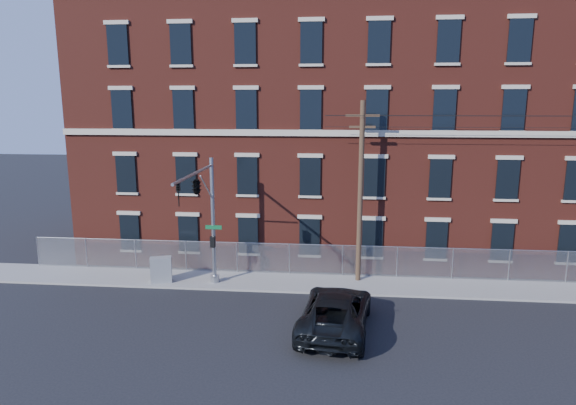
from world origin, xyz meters
The scene contains 8 objects.
ground centered at (0.00, 0.00, 0.00)m, with size 140.00×140.00×0.00m, color black.
sidewalk centered at (12.00, 5.00, 0.06)m, with size 65.00×3.00×0.12m, color gray.
mill_building centered at (12.00, 13.93, 8.15)m, with size 55.30×14.32×16.30m.
chain_link_fence centered at (12.00, 6.30, 1.06)m, with size 59.06×0.06×1.85m.
traffic_signal_mast centered at (-6.00, 2.18, 5.39)m, with size 0.90×6.75×7.00m.
utility_pole_near centered at (2.00, 5.60, 5.34)m, with size 1.80×0.28×10.00m.
pickup_truck centered at (0.74, -0.57, 0.87)m, with size 2.89×6.27×1.74m, color black.
utility_cabinet centered at (-8.97, 4.20, 0.84)m, with size 1.15×0.58×1.44m, color gray.
Camera 1 is at (0.60, -21.52, 10.06)m, focal length 31.12 mm.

